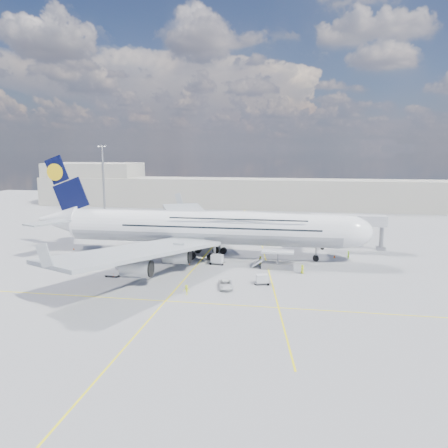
% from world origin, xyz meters
% --- Properties ---
extents(ground, '(300.00, 300.00, 0.00)m').
position_xyz_m(ground, '(0.00, 0.00, 0.00)').
color(ground, gray).
rests_on(ground, ground).
extents(taxi_line_main, '(0.25, 220.00, 0.01)m').
position_xyz_m(taxi_line_main, '(0.00, 0.00, 0.01)').
color(taxi_line_main, yellow).
rests_on(taxi_line_main, ground).
extents(taxi_line_cross, '(120.00, 0.25, 0.01)m').
position_xyz_m(taxi_line_cross, '(0.00, -20.00, 0.01)').
color(taxi_line_cross, yellow).
rests_on(taxi_line_cross, ground).
extents(taxi_line_diag, '(14.16, 99.06, 0.01)m').
position_xyz_m(taxi_line_diag, '(14.00, 10.00, 0.01)').
color(taxi_line_diag, yellow).
rests_on(taxi_line_diag, ground).
extents(airliner, '(77.26, 79.15, 23.71)m').
position_xyz_m(airliner, '(0.26, 10.00, 6.87)').
color(airliner, white).
rests_on(airliner, ground).
extents(jet_bridge, '(18.80, 12.10, 8.50)m').
position_xyz_m(jet_bridge, '(29.81, 20.94, 6.85)').
color(jet_bridge, '#B7B7BC').
rests_on(jet_bridge, ground).
extents(cargo_loader, '(8.53, 3.20, 3.67)m').
position_xyz_m(cargo_loader, '(16.82, 2.89, 1.25)').
color(cargo_loader, silver).
rests_on(cargo_loader, ground).
extents(light_mast, '(3.00, 0.70, 25.50)m').
position_xyz_m(light_mast, '(-40.00, 45.00, 13.21)').
color(light_mast, gray).
rests_on(light_mast, ground).
extents(terminal, '(180.00, 16.00, 12.00)m').
position_xyz_m(terminal, '(0.00, 95.00, 6.00)').
color(terminal, '#B2AD9E').
rests_on(terminal, ground).
extents(hangar, '(40.00, 22.00, 18.00)m').
position_xyz_m(hangar, '(-70.00, 100.00, 9.00)').
color(hangar, '#B2AD9E').
rests_on(hangar, ground).
extents(tree_line, '(160.00, 6.00, 8.00)m').
position_xyz_m(tree_line, '(40.00, 140.00, 4.00)').
color(tree_line, '#193814').
rests_on(tree_line, ground).
extents(dolly_row_a, '(2.80, 1.90, 0.37)m').
position_xyz_m(dolly_row_a, '(-22.44, -7.02, 0.29)').
color(dolly_row_a, gray).
rests_on(dolly_row_a, ground).
extents(dolly_row_b, '(2.97, 2.02, 0.40)m').
position_xyz_m(dolly_row_b, '(-12.32, -7.49, 0.31)').
color(dolly_row_b, gray).
rests_on(dolly_row_b, ground).
extents(dolly_row_c, '(2.69, 1.51, 0.39)m').
position_xyz_m(dolly_row_c, '(-14.22, -8.36, 0.30)').
color(dolly_row_c, gray).
rests_on(dolly_row_c, ground).
extents(dolly_back, '(3.10, 1.91, 0.43)m').
position_xyz_m(dolly_back, '(-28.36, 2.53, 0.33)').
color(dolly_back, gray).
rests_on(dolly_back, ground).
extents(dolly_nose_far, '(3.18, 2.26, 1.81)m').
position_xyz_m(dolly_nose_far, '(14.74, -8.56, 0.98)').
color(dolly_nose_far, gray).
rests_on(dolly_nose_far, ground).
extents(dolly_nose_near, '(3.47, 2.17, 2.07)m').
position_xyz_m(dolly_nose_near, '(4.11, 3.88, 1.11)').
color(dolly_nose_near, gray).
rests_on(dolly_nose_near, ground).
extents(baggage_tug, '(2.75, 1.67, 1.60)m').
position_xyz_m(baggage_tug, '(-12.53, -0.28, 0.71)').
color(baggage_tug, silver).
rests_on(baggage_tug, ground).
extents(catering_truck_inner, '(7.60, 3.11, 4.51)m').
position_xyz_m(catering_truck_inner, '(-3.47, 30.53, 2.13)').
color(catering_truck_inner, gray).
rests_on(catering_truck_inner, ground).
extents(catering_truck_outer, '(6.06, 3.14, 3.45)m').
position_xyz_m(catering_truck_outer, '(-22.00, 37.44, 1.60)').
color(catering_truck_outer, gray).
rests_on(catering_truck_outer, ground).
extents(service_van, '(3.31, 5.31, 1.37)m').
position_xyz_m(service_van, '(8.54, -11.96, 0.69)').
color(service_van, silver).
rests_on(service_van, ground).
extents(crew_nose, '(0.77, 0.82, 1.88)m').
position_xyz_m(crew_nose, '(32.24, 13.10, 0.94)').
color(crew_nose, '#B0FC1A').
rests_on(crew_nose, ground).
extents(crew_loader, '(1.23, 1.19, 2.00)m').
position_xyz_m(crew_loader, '(13.30, 4.38, 1.00)').
color(crew_loader, '#EFFF1A').
rests_on(crew_loader, ground).
extents(crew_wing, '(0.52, 1.17, 1.97)m').
position_xyz_m(crew_wing, '(-14.20, -3.11, 0.98)').
color(crew_wing, '#B2F019').
rests_on(crew_wing, ground).
extents(crew_van, '(0.99, 1.05, 1.81)m').
position_xyz_m(crew_van, '(21.98, -0.37, 0.90)').
color(crew_van, '#DDEE19').
rests_on(crew_van, ground).
extents(crew_tug, '(1.21, 0.78, 1.77)m').
position_xyz_m(crew_tug, '(2.64, -16.54, 0.89)').
color(crew_tug, '#CEDB17').
rests_on(crew_tug, ground).
extents(cone_nose, '(0.50, 0.50, 0.64)m').
position_xyz_m(cone_nose, '(29.29, 13.75, 0.31)').
color(cone_nose, '#E44F0C').
rests_on(cone_nose, ground).
extents(cone_wing_left_inner, '(0.43, 0.43, 0.55)m').
position_xyz_m(cone_wing_left_inner, '(-0.89, 27.22, 0.26)').
color(cone_wing_left_inner, '#E44F0C').
rests_on(cone_wing_left_inner, ground).
extents(cone_wing_left_outer, '(0.48, 0.48, 0.61)m').
position_xyz_m(cone_wing_left_outer, '(-9.65, 34.97, 0.30)').
color(cone_wing_left_outer, '#E44F0C').
rests_on(cone_wing_left_outer, ground).
extents(cone_wing_right_inner, '(0.42, 0.42, 0.54)m').
position_xyz_m(cone_wing_right_inner, '(-1.66, 2.48, 0.26)').
color(cone_wing_right_inner, '#E44F0C').
rests_on(cone_wing_right_inner, ground).
extents(cone_wing_right_outer, '(0.43, 0.43, 0.55)m').
position_xyz_m(cone_wing_right_outer, '(-13.84, -8.52, 0.26)').
color(cone_wing_right_outer, '#E44F0C').
rests_on(cone_wing_right_outer, ground).
extents(cone_tail, '(0.38, 0.38, 0.49)m').
position_xyz_m(cone_tail, '(-32.82, 11.27, 0.24)').
color(cone_tail, '#E44F0C').
rests_on(cone_tail, ground).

